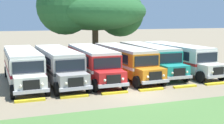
{
  "coord_description": "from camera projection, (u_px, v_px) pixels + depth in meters",
  "views": [
    {
      "loc": [
        -8.72,
        -18.78,
        5.55
      ],
      "look_at": [
        0.0,
        5.76,
        1.6
      ],
      "focal_mm": 47.18,
      "sensor_mm": 36.0,
      "label": 1
    }
  ],
  "objects": [
    {
      "name": "parked_bus_slot_2",
      "position": [
        92.0,
        61.0,
        26.8
      ],
      "size": [
        2.69,
        10.84,
        2.82
      ],
      "rotation": [
        0.0,
        0.0,
        -1.57
      ],
      "color": "red",
      "rests_on": "ground_plane"
    },
    {
      "name": "curb_wheelstop_4",
      "position": [
        185.0,
        86.0,
        23.59
      ],
      "size": [
        2.0,
        0.36,
        0.15
      ],
      "primitive_type": "cube",
      "color": "yellow",
      "rests_on": "ground_plane"
    },
    {
      "name": "parked_bus_slot_5",
      "position": [
        178.0,
        57.0,
        29.98
      ],
      "size": [
        3.35,
        10.94,
        2.82
      ],
      "rotation": [
        0.0,
        0.0,
        -1.5
      ],
      "color": "silver",
      "rests_on": "ground_plane"
    },
    {
      "name": "curb_wheelstop_5",
      "position": [
        216.0,
        84.0,
        24.59
      ],
      "size": [
        2.0,
        0.36,
        0.15
      ],
      "primitive_type": "cube",
      "color": "yellow",
      "rests_on": "ground_plane"
    },
    {
      "name": "ground_plane",
      "position": [
        139.0,
        95.0,
        21.22
      ],
      "size": [
        220.0,
        220.0,
        0.0
      ],
      "primitive_type": "plane",
      "color": "#84755B"
    },
    {
      "name": "curb_wheelstop_0",
      "position": [
        30.0,
        100.0,
        19.61
      ],
      "size": [
        2.0,
        0.36,
        0.15
      ],
      "primitive_type": "cube",
      "color": "yellow",
      "rests_on": "ground_plane"
    },
    {
      "name": "parked_bus_slot_4",
      "position": [
        148.0,
        57.0,
        29.61
      ],
      "size": [
        2.68,
        10.84,
        2.82
      ],
      "rotation": [
        0.0,
        0.0,
        -1.57
      ],
      "color": "teal",
      "rests_on": "ground_plane"
    },
    {
      "name": "broad_shade_tree",
      "position": [
        93.0,
        10.0,
        38.33
      ],
      "size": [
        15.02,
        12.69,
        10.27
      ],
      "color": "brown",
      "rests_on": "ground_plane"
    },
    {
      "name": "parked_bus_slot_0",
      "position": [
        23.0,
        65.0,
        24.89
      ],
      "size": [
        3.11,
        10.9,
        2.82
      ],
      "rotation": [
        0.0,
        0.0,
        -1.52
      ],
      "color": "silver",
      "rests_on": "ground_plane"
    },
    {
      "name": "parked_bus_slot_3",
      "position": [
        124.0,
        60.0,
        27.92
      ],
      "size": [
        3.18,
        10.91,
        2.82
      ],
      "rotation": [
        0.0,
        0.0,
        -1.52
      ],
      "color": "orange",
      "rests_on": "ground_plane"
    },
    {
      "name": "curb_wheelstop_2",
      "position": [
        115.0,
        93.0,
        21.6
      ],
      "size": [
        2.0,
        0.36,
        0.15
      ],
      "primitive_type": "cube",
      "color": "yellow",
      "rests_on": "ground_plane"
    },
    {
      "name": "parked_bus_slot_1",
      "position": [
        58.0,
        63.0,
        25.68
      ],
      "size": [
        3.19,
        10.91,
        2.82
      ],
      "rotation": [
        0.0,
        0.0,
        -1.52
      ],
      "color": "#9E9993",
      "rests_on": "ground_plane"
    },
    {
      "name": "curb_wheelstop_1",
      "position": [
        74.0,
        96.0,
        20.61
      ],
      "size": [
        2.0,
        0.36,
        0.15
      ],
      "primitive_type": "cube",
      "color": "yellow",
      "rests_on": "ground_plane"
    },
    {
      "name": "curb_wheelstop_3",
      "position": [
        151.0,
        89.0,
        22.6
      ],
      "size": [
        2.0,
        0.36,
        0.15
      ],
      "primitive_type": "cube",
      "color": "yellow",
      "rests_on": "ground_plane"
    }
  ]
}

